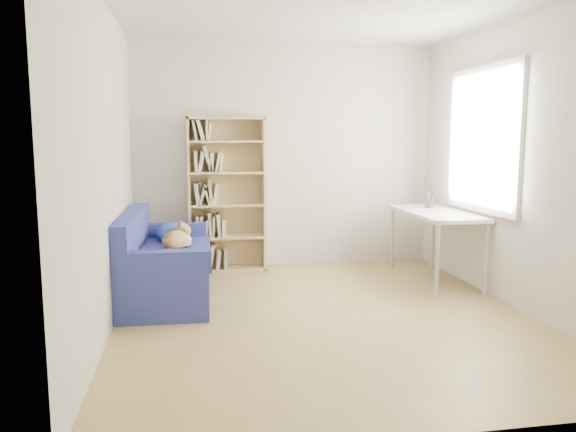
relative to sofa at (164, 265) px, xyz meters
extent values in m
plane|color=olive|center=(1.37, -0.85, -0.31)|extent=(4.00, 4.00, 0.00)
cube|color=silver|center=(1.37, 1.15, 0.99)|extent=(3.50, 0.04, 2.60)
cube|color=silver|center=(1.37, -2.85, 0.99)|extent=(3.50, 0.04, 2.60)
cube|color=silver|center=(-0.38, -0.85, 0.99)|extent=(0.04, 4.00, 2.60)
cube|color=silver|center=(3.12, -0.85, 0.99)|extent=(0.04, 4.00, 2.60)
cube|color=white|center=(1.37, -0.85, 2.29)|extent=(3.50, 4.00, 0.04)
cube|color=white|center=(3.12, -0.25, 1.19)|extent=(0.01, 1.20, 1.30)
cube|color=navy|center=(0.03, -0.02, -0.11)|extent=(0.84, 1.69, 0.41)
cube|color=navy|center=(-0.28, -0.02, 0.30)|extent=(0.21, 1.66, 0.41)
cube|color=navy|center=(0.03, 0.74, 0.19)|extent=(0.79, 0.17, 0.18)
cube|color=navy|center=(0.03, -0.77, 0.19)|extent=(0.79, 0.17, 0.18)
cube|color=navy|center=(0.05, -0.02, 0.12)|extent=(0.82, 1.55, 0.05)
ellipsoid|color=#2F4698|center=(0.06, 0.45, 0.22)|extent=(0.31, 0.34, 0.23)
ellipsoid|color=#A05512|center=(0.11, 0.00, 0.23)|extent=(0.31, 0.47, 0.18)
ellipsoid|color=silver|center=(0.18, 0.13, 0.21)|extent=(0.17, 0.21, 0.11)
ellipsoid|color=#32260D|center=(0.08, -0.05, 0.27)|extent=(0.17, 0.24, 0.09)
sphere|color=#A05512|center=(0.13, 0.32, 0.27)|extent=(0.16, 0.16, 0.16)
cone|color=#A05512|center=(0.11, 0.35, 0.35)|extent=(0.07, 0.07, 0.08)
cone|color=#A05512|center=(0.11, 0.28, 0.35)|extent=(0.07, 0.08, 0.08)
cylinder|color=green|center=(0.13, 0.24, 0.25)|extent=(0.13, 0.06, 0.12)
cylinder|color=#32260D|center=(0.09, -0.25, 0.20)|extent=(0.08, 0.18, 0.06)
cube|color=tan|center=(0.25, 1.00, 0.56)|extent=(0.03, 0.27, 1.74)
cube|color=tan|center=(1.09, 1.00, 0.56)|extent=(0.03, 0.27, 1.74)
cube|color=tan|center=(0.67, 1.00, 1.42)|extent=(0.87, 0.27, 0.03)
cube|color=tan|center=(0.67, 1.00, -0.30)|extent=(0.87, 0.27, 0.03)
cube|color=tan|center=(0.67, 1.12, 0.56)|extent=(0.87, 0.02, 1.74)
cube|color=silver|center=(2.80, 0.11, 0.42)|extent=(0.60, 1.31, 0.04)
cylinder|color=silver|center=(3.05, 0.72, 0.04)|extent=(0.04, 0.04, 0.71)
cylinder|color=silver|center=(3.05, -0.49, 0.04)|extent=(0.04, 0.04, 0.71)
cylinder|color=silver|center=(2.55, 0.72, 0.04)|extent=(0.04, 0.04, 0.71)
cylinder|color=silver|center=(2.55, -0.49, 0.04)|extent=(0.04, 0.04, 0.71)
cylinder|color=white|center=(2.85, 0.41, 0.49)|extent=(0.09, 0.09, 0.11)
camera|label=1|loc=(0.27, -5.36, 1.20)|focal=35.00mm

